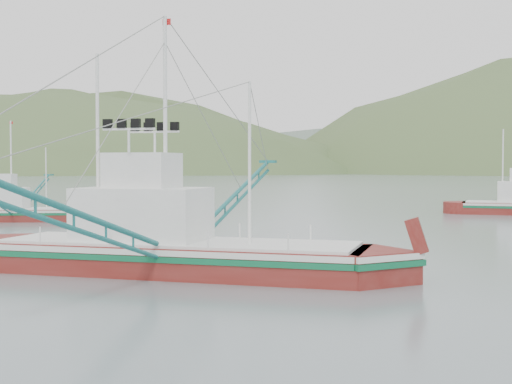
# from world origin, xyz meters

# --- Properties ---
(ground) EXTENTS (1200.00, 1200.00, 0.00)m
(ground) POSITION_xyz_m (0.00, 0.00, 0.00)
(ground) COLOR slate
(ground) RESTS_ON ground
(main_boat) EXTENTS (16.50, 29.10, 11.82)m
(main_boat) POSITION_xyz_m (-2.29, -1.89, 1.82)
(main_boat) COLOR maroon
(main_boat) RESTS_ON ground
(bg_boat_left) EXTENTS (12.58, 21.75, 8.92)m
(bg_boat_left) POSITION_xyz_m (-23.20, 23.29, 1.58)
(bg_boat_left) COLOR maroon
(bg_boat_left) RESTS_ON ground
(headland_left) EXTENTS (448.00, 308.00, 210.00)m
(headland_left) POSITION_xyz_m (-180.00, 360.00, 0.00)
(headland_left) COLOR #465D30
(headland_left) RESTS_ON ground
(ridge_distant) EXTENTS (960.00, 400.00, 240.00)m
(ridge_distant) POSITION_xyz_m (30.00, 560.00, 0.00)
(ridge_distant) COLOR slate
(ridge_distant) RESTS_ON ground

